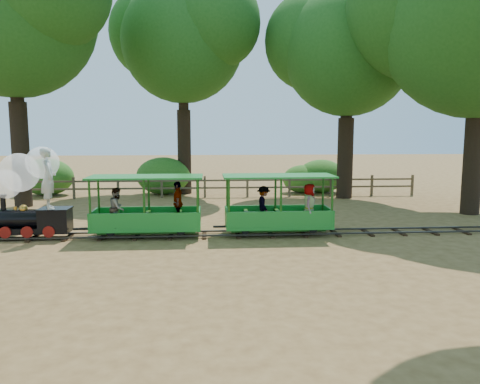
{
  "coord_description": "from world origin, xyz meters",
  "views": [
    {
      "loc": [
        -0.93,
        -13.75,
        3.17
      ],
      "look_at": [
        0.11,
        0.5,
        1.25
      ],
      "focal_mm": 35.0,
      "sensor_mm": 36.0,
      "label": 1
    }
  ],
  "objects": [
    {
      "name": "locomotive",
      "position": [
        -6.08,
        0.05,
        1.56
      ],
      "size": [
        2.37,
        1.16,
        2.73
      ],
      "color": "black",
      "rests_on": "ground"
    },
    {
      "name": "oak_nw",
      "position": [
        -8.53,
        6.09,
        8.02
      ],
      "size": [
        8.21,
        7.22,
        10.98
      ],
      "color": "#2D2116",
      "rests_on": "ground"
    },
    {
      "name": "oak_nc",
      "position": [
        -2.03,
        9.58,
        7.62
      ],
      "size": [
        7.3,
        6.43,
        10.26
      ],
      "color": "#2D2116",
      "rests_on": "ground"
    },
    {
      "name": "oak_ne",
      "position": [
        5.47,
        7.58,
        6.96
      ],
      "size": [
        7.32,
        6.44,
        9.6
      ],
      "color": "#2D2116",
      "rests_on": "ground"
    },
    {
      "name": "shrub_west",
      "position": [
        -8.62,
        9.3,
        0.89
      ],
      "size": [
        2.57,
        1.97,
        1.78
      ],
      "primitive_type": "ellipsoid",
      "color": "#2D6B1E",
      "rests_on": "ground"
    },
    {
      "name": "oak_e",
      "position": [
        8.96,
        3.1,
        7.54
      ],
      "size": [
        9.05,
        7.97,
        10.79
      ],
      "color": "#2D2116",
      "rests_on": "ground"
    },
    {
      "name": "ground",
      "position": [
        0.0,
        0.0,
        0.0
      ],
      "size": [
        90.0,
        90.0,
        0.0
      ],
      "primitive_type": "plane",
      "color": "#A57E47",
      "rests_on": "ground"
    },
    {
      "name": "shrub_east",
      "position": [
        4.84,
        9.3,
        0.83
      ],
      "size": [
        2.41,
        1.85,
        1.67
      ],
      "primitive_type": "ellipsoid",
      "color": "#2D6B1E",
      "rests_on": "ground"
    },
    {
      "name": "carriage_rear",
      "position": [
        1.29,
        -0.02,
        0.76
      ],
      "size": [
        3.3,
        1.35,
        1.72
      ],
      "color": "#1D852B",
      "rests_on": "track"
    },
    {
      "name": "carriage_front",
      "position": [
        -2.67,
        -0.03,
        0.77
      ],
      "size": [
        3.3,
        1.35,
        1.72
      ],
      "color": "#1D852B",
      "rests_on": "track"
    },
    {
      "name": "track",
      "position": [
        0.0,
        0.0,
        0.07
      ],
      "size": [
        22.0,
        1.0,
        0.1
      ],
      "color": "#3F3D3A",
      "rests_on": "ground"
    },
    {
      "name": "shrub_mid_e",
      "position": [
        3.9,
        9.3,
        0.7
      ],
      "size": [
        2.02,
        1.55,
        1.4
      ],
      "primitive_type": "ellipsoid",
      "color": "#2D6B1E",
      "rests_on": "ground"
    },
    {
      "name": "fence",
      "position": [
        0.0,
        8.0,
        0.58
      ],
      "size": [
        18.1,
        0.1,
        1.0
      ],
      "color": "brown",
      "rests_on": "ground"
    },
    {
      "name": "shrub_mid_w",
      "position": [
        -3.04,
        9.3,
        0.91
      ],
      "size": [
        2.63,
        2.02,
        1.82
      ],
      "primitive_type": "ellipsoid",
      "color": "#2D6B1E",
      "rests_on": "ground"
    }
  ]
}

